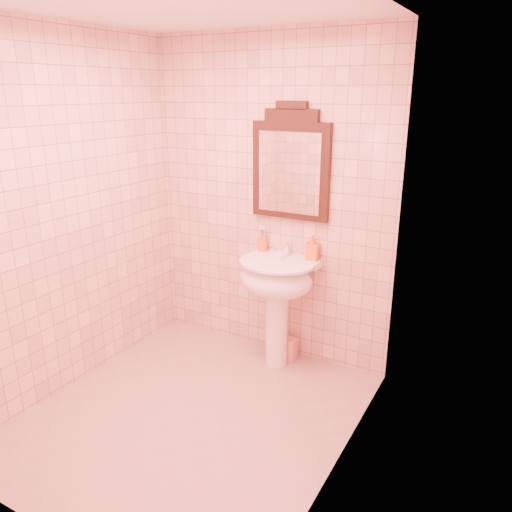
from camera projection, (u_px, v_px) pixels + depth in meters
The scene contains 8 objects.
floor at pixel (192, 415), 3.34m from camera, with size 2.20×2.20×0.00m, color tan.
back_wall at pixel (270, 202), 3.86m from camera, with size 2.00×0.02×2.50m, color beige.
pedestal_sink at pixel (277, 286), 3.77m from camera, with size 0.58×0.58×0.86m.
faucet at pixel (285, 249), 3.80m from camera, with size 0.04×0.16×0.11m.
mirror at pixel (291, 166), 3.66m from camera, with size 0.61×0.06×0.85m.
toothbrush_cup at pixel (262, 245), 3.94m from camera, with size 0.08×0.08×0.18m.
soap_dispenser at pixel (313, 247), 3.72m from camera, with size 0.09×0.09×0.19m, color orange.
towel at pixel (286, 348), 4.02m from camera, with size 0.16×0.10×0.19m, color tan.
Camera 1 is at (1.75, -2.27, 2.07)m, focal length 35.00 mm.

